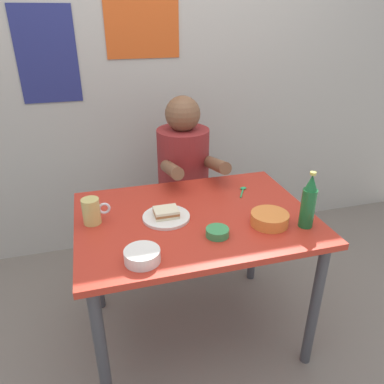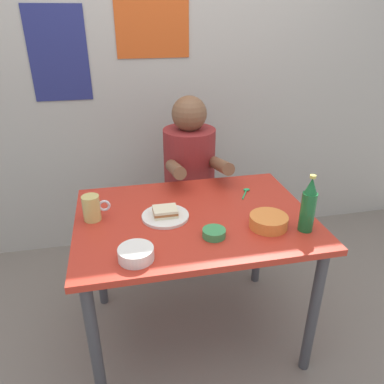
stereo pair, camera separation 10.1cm
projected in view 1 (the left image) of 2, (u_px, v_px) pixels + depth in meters
ground_plane at (194, 330)px, 2.06m from camera, size 6.00×6.00×0.00m
wall_back at (150, 64)px, 2.39m from camera, size 4.40×0.09×2.60m
dining_table at (195, 232)px, 1.77m from camera, size 1.10×0.80×0.74m
stool at (184, 219)px, 2.47m from camera, size 0.34×0.34×0.45m
person_seated at (184, 162)px, 2.28m from camera, size 0.33×0.56×0.72m
plate_orange at (166, 217)px, 1.70m from camera, size 0.22×0.22×0.01m
sandwich at (166, 212)px, 1.69m from camera, size 0.11×0.09×0.04m
beer_mug at (92, 211)px, 1.64m from camera, size 0.13×0.08×0.12m
beer_bottle at (309, 202)px, 1.59m from camera, size 0.06×0.06×0.26m
rice_bowl_white at (142, 255)px, 1.40m from camera, size 0.14×0.14×0.05m
dip_bowl_green at (217, 232)px, 1.57m from camera, size 0.10×0.10×0.03m
soup_bowl_orange at (270, 218)px, 1.65m from camera, size 0.17×0.17×0.05m
spoon at (243, 190)px, 1.97m from camera, size 0.08×0.11×0.01m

